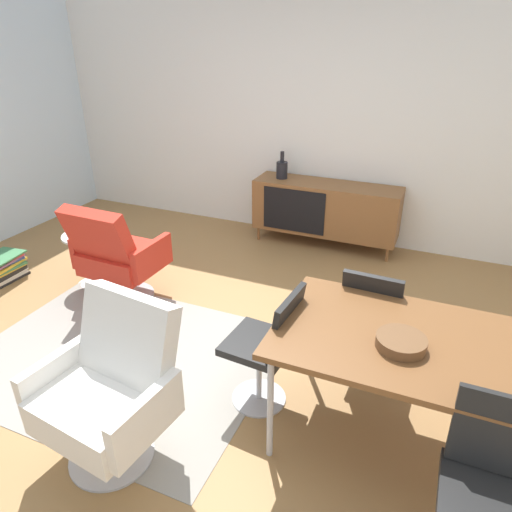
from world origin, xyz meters
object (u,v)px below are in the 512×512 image
at_px(magazine_stack, 3,267).
at_px(dining_chair_back_left, 372,316).
at_px(wooden_bowl_on_table, 401,342).
at_px(side_table_round, 89,253).
at_px(sideboard, 325,208).
at_px(armchair_black_shell, 110,387).
at_px(dining_chair_front_right, 490,487).
at_px(lounge_chair_red, 116,253).
at_px(fruit_bowl, 85,231).
at_px(dining_table, 424,349).
at_px(dining_chair_near_window, 268,344).
at_px(vase_cobalt, 282,169).

bearing_deg(magazine_stack, dining_chair_back_left, 0.36).
xyz_separation_m(wooden_bowl_on_table, side_table_round, (-2.92, 0.91, -0.45)).
bearing_deg(sideboard, dining_chair_back_left, -66.42).
height_order(wooden_bowl_on_table, armchair_black_shell, armchair_black_shell).
distance_m(dining_chair_front_right, armchair_black_shell, 1.90).
xyz_separation_m(armchair_black_shell, side_table_round, (-1.49, 1.51, -0.15)).
height_order(sideboard, lounge_chair_red, lounge_chair_red).
relative_size(dining_chair_back_left, magazine_stack, 2.13).
bearing_deg(side_table_round, wooden_bowl_on_table, -17.26).
relative_size(armchair_black_shell, fruit_bowl, 4.73).
bearing_deg(armchair_black_shell, sideboard, 84.63).
height_order(dining_table, fruit_bowl, dining_table).
height_order(dining_chair_front_right, fruit_bowl, dining_chair_front_right).
xyz_separation_m(wooden_bowl_on_table, fruit_bowl, (-2.92, 0.91, -0.21)).
bearing_deg(dining_chair_near_window, armchair_black_shell, -133.39).
relative_size(armchair_black_shell, side_table_round, 1.82).
height_order(wooden_bowl_on_table, fruit_bowl, wooden_bowl_on_table).
bearing_deg(vase_cobalt, wooden_bowl_on_table, -58.43).
distance_m(sideboard, magazine_stack, 3.38).
relative_size(dining_chair_back_left, dining_chair_near_window, 1.00).
relative_size(fruit_bowl, magazine_stack, 0.50).
bearing_deg(side_table_round, dining_chair_near_window, -20.87).
xyz_separation_m(dining_table, wooden_bowl_on_table, (-0.12, -0.09, 0.07)).
relative_size(sideboard, armchair_black_shell, 1.69).
bearing_deg(lounge_chair_red, magazine_stack, -173.68).
xyz_separation_m(dining_chair_near_window, side_table_round, (-2.14, 0.82, -0.15)).
distance_m(vase_cobalt, magazine_stack, 3.05).
height_order(dining_table, wooden_bowl_on_table, wooden_bowl_on_table).
height_order(sideboard, armchair_black_shell, armchair_black_shell).
relative_size(vase_cobalt, magazine_stack, 0.75).
relative_size(dining_chair_back_left, side_table_round, 1.65).
xyz_separation_m(dining_table, armchair_black_shell, (-1.54, -0.69, -0.23)).
bearing_deg(side_table_round, sideboard, 44.49).
height_order(dining_chair_front_right, lounge_chair_red, lounge_chair_red).
bearing_deg(wooden_bowl_on_table, dining_chair_near_window, 173.46).
bearing_deg(sideboard, side_table_round, -135.51).
bearing_deg(fruit_bowl, lounge_chair_red, -16.55).
distance_m(dining_chair_back_left, side_table_round, 2.70).
bearing_deg(armchair_black_shell, lounge_chair_red, 127.31).
bearing_deg(vase_cobalt, side_table_round, -125.73).
distance_m(wooden_bowl_on_table, side_table_round, 3.09).
height_order(sideboard, fruit_bowl, sideboard).
xyz_separation_m(dining_chair_back_left, dining_chair_near_window, (-0.54, -0.56, 0.00)).
xyz_separation_m(dining_chair_front_right, lounge_chair_red, (-2.94, 1.24, -0.00)).
distance_m(side_table_round, fruit_bowl, 0.23).
xyz_separation_m(dining_table, side_table_round, (-3.03, 0.81, -0.38)).
bearing_deg(dining_chair_back_left, dining_chair_near_window, -133.60).
bearing_deg(side_table_round, dining_chair_back_left, -5.41).
distance_m(vase_cobalt, lounge_chair_red, 2.10).
height_order(side_table_round, magazine_stack, side_table_round).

